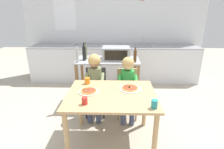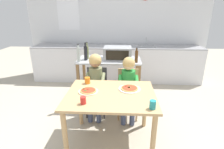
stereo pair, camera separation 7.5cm
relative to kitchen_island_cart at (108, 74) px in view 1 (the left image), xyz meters
The scene contains 19 objects.
ground_plane 0.61m from the kitchen_island_cart, 37.39° to the right, with size 11.01×11.01×0.00m, color #B7AD99.
back_wall_tiled 1.80m from the kitchen_island_cart, 86.53° to the left, with size 4.69×0.14×2.70m.
kitchen_counter 1.24m from the kitchen_island_cart, 85.14° to the left, with size 4.22×0.60×1.09m.
kitchen_island_cart is the anchor object (origin of this frame).
toaster_oven 0.43m from the kitchen_island_cart, ahead, with size 0.51×0.36×0.23m.
bottle_slim_sauce 0.66m from the kitchen_island_cart, 19.91° to the right, with size 0.06×0.06×0.26m.
bottle_dark_olive_oil 0.71m from the kitchen_island_cart, 157.46° to the right, with size 0.06×0.06×0.32m.
bottle_brown_beer 0.60m from the kitchen_island_cart, 169.78° to the right, with size 0.06×0.06×0.32m.
bottle_tall_green_wine 0.59m from the kitchen_island_cart, behind, with size 0.06×0.06×0.32m.
dining_table 1.18m from the kitchen_island_cart, 85.02° to the right, with size 1.13×0.90×0.75m.
dining_chair_left 0.47m from the kitchen_island_cart, 114.55° to the right, with size 0.36×0.36×0.81m.
dining_chair_right 0.59m from the kitchen_island_cart, 52.99° to the right, with size 0.36×0.36×0.81m.
child_in_olive_shirt 0.58m from the kitchen_island_cart, 109.74° to the right, with size 0.32×0.42×1.07m.
child_in_green_shirt 0.68m from the kitchen_island_cart, 59.01° to the right, with size 0.32×0.42×1.04m.
pizza_plate_cream 1.17m from the kitchen_island_cart, 99.51° to the right, with size 0.26×0.26×0.03m.
pizza_plate_white 1.11m from the kitchen_island_cart, 71.50° to the right, with size 0.29×0.29×0.03m.
drinking_cup_red 1.48m from the kitchen_island_cart, 97.49° to the right, with size 0.07×0.07×0.09m, color red.
drinking_cup_orange 0.92m from the kitchen_island_cart, 106.43° to the right, with size 0.08×0.08×0.09m, color orange.
drinking_cup_teal 1.64m from the kitchen_island_cart, 69.22° to the right, with size 0.07×0.07×0.10m, color teal.
Camera 1 is at (0.06, -2.06, 1.76)m, focal length 28.72 mm.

